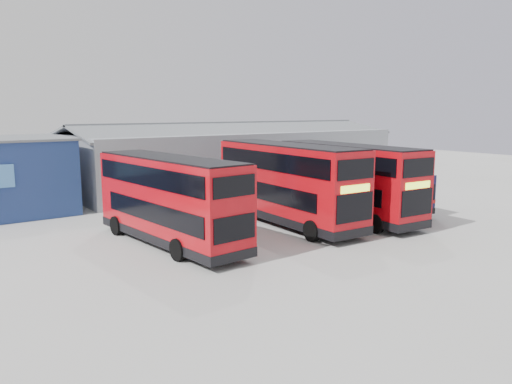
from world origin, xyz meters
name	(u,v)px	position (x,y,z in m)	size (l,w,h in m)	color
ground_plane	(314,241)	(0.00, 0.00, 0.00)	(120.00, 120.00, 0.00)	#A4A49F
maintenance_shed	(233,157)	(8.00, 20.00, 2.60)	(30.50, 12.00, 5.89)	#90959E
double_decker_left	(170,201)	(-6.59, 3.85, 2.29)	(3.45, 11.04, 4.60)	#BA0A12
double_decker_centre	(287,185)	(1.34, 3.91, 2.45)	(3.48, 11.80, 4.93)	#BA0A12
double_decker_right	(347,182)	(5.50, 2.94, 2.38)	(3.53, 11.48, 4.79)	#BA0A12
single_decker_blue	(366,188)	(9.50, 4.81, 1.40)	(3.43, 10.56, 2.81)	#0C1037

